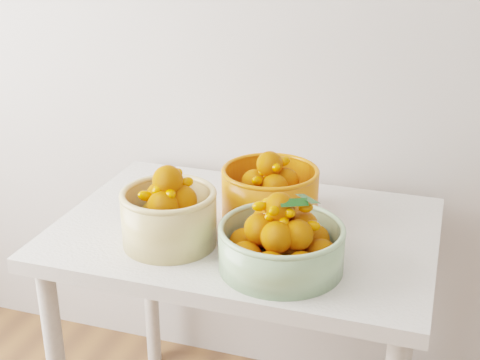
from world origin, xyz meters
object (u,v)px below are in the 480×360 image
at_px(bowl_cream, 169,215).
at_px(bowl_orange, 270,192).
at_px(table, 245,258).
at_px(bowl_green, 281,243).

height_order(bowl_cream, bowl_orange, bowl_cream).
distance_m(bowl_cream, bowl_orange, 0.30).
distance_m(table, bowl_orange, 0.19).
xyz_separation_m(table, bowl_cream, (-0.15, -0.15, 0.17)).
distance_m(table, bowl_green, 0.28).
relative_size(table, bowl_green, 3.19).
height_order(bowl_green, bowl_orange, same).
bearing_deg(bowl_orange, bowl_cream, -132.01).
relative_size(table, bowl_cream, 3.26).
xyz_separation_m(bowl_cream, bowl_green, (0.30, -0.03, -0.01)).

